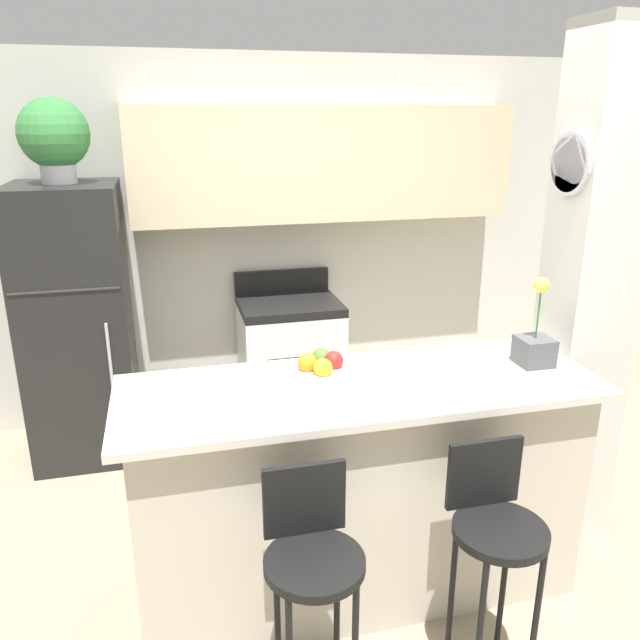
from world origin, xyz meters
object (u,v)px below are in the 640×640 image
at_px(bar_stool_left, 312,562).
at_px(potted_plant_on_fridge, 54,136).
at_px(refrigerator, 78,324).
at_px(bar_stool_right, 494,531).
at_px(fruit_bowl, 321,369).
at_px(stove_range, 290,361).
at_px(trash_bin, 174,430).
at_px(orchid_vase, 535,344).

xyz_separation_m(bar_stool_left, potted_plant_on_fridge, (-0.99, 2.26, 1.37)).
relative_size(refrigerator, bar_stool_right, 1.80).
distance_m(potted_plant_on_fridge, fruit_bowl, 2.20).
relative_size(bar_stool_left, bar_stool_right, 1.00).
xyz_separation_m(refrigerator, stove_range, (1.39, 0.08, -0.42)).
distance_m(fruit_bowl, trash_bin, 1.76).
bearing_deg(stove_range, bar_stool_left, -99.63).
bearing_deg(potted_plant_on_fridge, trash_bin, -25.33).
xyz_separation_m(potted_plant_on_fridge, fruit_bowl, (1.19, -1.61, -0.92)).
distance_m(stove_range, fruit_bowl, 1.81).
relative_size(bar_stool_right, trash_bin, 2.57).
bearing_deg(refrigerator, trash_bin, -25.32).
bearing_deg(orchid_vase, bar_stool_left, -154.04).
bearing_deg(potted_plant_on_fridge, fruit_bowl, -53.54).
xyz_separation_m(bar_stool_left, trash_bin, (-0.45, 2.00, -0.46)).
xyz_separation_m(orchid_vase, fruit_bowl, (-0.99, 0.07, -0.05)).
xyz_separation_m(fruit_bowl, trash_bin, (-0.65, 1.35, -0.91)).
distance_m(potted_plant_on_fridge, orchid_vase, 2.88).
xyz_separation_m(stove_range, trash_bin, (-0.85, -0.33, -0.27)).
bearing_deg(refrigerator, stove_range, 3.19).
bearing_deg(orchid_vase, bar_stool_right, -129.48).
bearing_deg(bar_stool_right, potted_plant_on_fridge, 126.97).
height_order(stove_range, bar_stool_right, stove_range).
bearing_deg(fruit_bowl, bar_stool_right, -51.79).
relative_size(stove_range, fruit_bowl, 4.08).
xyz_separation_m(refrigerator, orchid_vase, (2.17, -1.68, 0.27)).
distance_m(bar_stool_right, trash_bin, 2.36).
distance_m(bar_stool_left, fruit_bowl, 0.81).
relative_size(bar_stool_left, fruit_bowl, 3.73).
bearing_deg(orchid_vase, potted_plant_on_fridge, 142.28).
distance_m(refrigerator, orchid_vase, 2.76).
bearing_deg(fruit_bowl, stove_range, 83.30).
xyz_separation_m(bar_stool_right, fruit_bowl, (-0.51, 0.65, 0.45)).
bearing_deg(orchid_vase, trash_bin, 138.90).
bearing_deg(stove_range, bar_stool_right, -82.36).
bearing_deg(bar_stool_right, fruit_bowl, 128.21).
height_order(stove_range, bar_stool_left, stove_range).
bearing_deg(trash_bin, bar_stool_right, -59.91).
bearing_deg(orchid_vase, refrigerator, 142.29).
relative_size(potted_plant_on_fridge, trash_bin, 1.28).
bearing_deg(fruit_bowl, orchid_vase, -4.24).
bearing_deg(stove_range, orchid_vase, -65.87).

